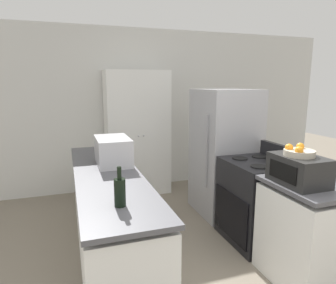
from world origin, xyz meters
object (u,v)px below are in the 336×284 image
toaster_oven (298,170)px  fruit_bowl (299,152)px  refrigerator (224,152)px  pantry_cabinet (137,133)px  wine_bottle (120,191)px  stove (257,201)px  microwave (113,151)px

toaster_oven → fruit_bowl: size_ratio=1.83×
refrigerator → fruit_bowl: (-0.17, -1.52, 0.35)m
pantry_cabinet → wine_bottle: size_ratio=6.90×
pantry_cabinet → wine_bottle: bearing=-105.4°
stove → fruit_bowl: bearing=-101.4°
refrigerator → wine_bottle: (-1.65, -1.51, 0.18)m
stove → fruit_bowl: (-0.14, -0.71, 0.72)m
microwave → fruit_bowl: size_ratio=2.12×
fruit_bowl → pantry_cabinet: bearing=106.0°
pantry_cabinet → toaster_oven: pantry_cabinet is taller
refrigerator → wine_bottle: size_ratio=5.94×
microwave → wine_bottle: (-0.12, -1.12, -0.03)m
refrigerator → fruit_bowl: bearing=-96.4°
wine_bottle → fruit_bowl: bearing=-0.4°
pantry_cabinet → stove: bearing=-65.0°
refrigerator → microwave: bearing=-165.8°
wine_bottle → toaster_oven: wine_bottle is taller
wine_bottle → toaster_oven: (1.49, -0.02, 0.02)m
stove → toaster_oven: (-0.13, -0.72, 0.57)m
pantry_cabinet → fruit_bowl: (0.75, -2.64, 0.21)m
refrigerator → wine_bottle: refrigerator is taller
pantry_cabinet → microwave: size_ratio=3.68×
fruit_bowl → microwave: bearing=140.2°
stove → refrigerator: refrigerator is taller
stove → fruit_bowl: size_ratio=4.29×
pantry_cabinet → stove: 2.19m
wine_bottle → microwave: bearing=83.7°
pantry_cabinet → refrigerator: pantry_cabinet is taller
stove → wine_bottle: bearing=-156.7°
refrigerator → wine_bottle: 2.24m
fruit_bowl → stove: bearing=78.6°
refrigerator → microwave: size_ratio=3.16×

